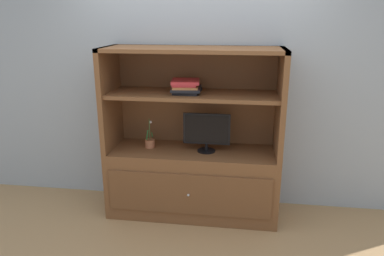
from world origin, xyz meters
name	(u,v)px	position (x,y,z in m)	size (l,w,h in m)	color
ground_plane	(187,232)	(0.00, 0.00, 0.00)	(8.00, 8.00, 0.00)	tan
painted_rear_wall	(197,75)	(0.00, 0.75, 1.40)	(6.00, 0.10, 2.80)	#9EA8B2
media_console	(193,165)	(0.00, 0.41, 0.53)	(1.72, 0.61, 1.71)	brown
tv_monitor	(207,131)	(0.14, 0.39, 0.91)	(0.46, 0.18, 0.39)	black
potted_plant	(150,143)	(-0.45, 0.42, 0.74)	(0.10, 0.12, 0.31)	#B26642
magazine_stack	(186,86)	(-0.06, 0.40, 1.34)	(0.31, 0.35, 0.13)	black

